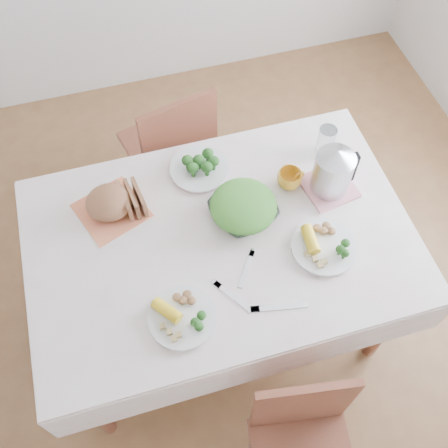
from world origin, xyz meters
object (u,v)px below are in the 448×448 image
object	(u,v)px
dinner_plate_right	(324,247)
electric_kettle	(333,170)
dinner_plate_left	(182,318)
chair_far	(167,141)
yellow_mug	(289,179)
salad_bowl	(243,211)
dining_table	(221,281)

from	to	relation	value
dinner_plate_right	electric_kettle	distance (m)	0.31
dinner_plate_left	electric_kettle	world-z (taller)	electric_kettle
dinner_plate_left	chair_far	bearing A→B (deg)	81.45
yellow_mug	electric_kettle	distance (m)	0.18
salad_bowl	dinner_plate_right	world-z (taller)	salad_bowl
salad_bowl	dinner_plate_left	world-z (taller)	salad_bowl
dining_table	yellow_mug	distance (m)	0.57
salad_bowl	electric_kettle	world-z (taller)	electric_kettle
chair_far	dinner_plate_right	xyz separation A→B (m)	(0.43, -0.96, 0.31)
dining_table	dinner_plate_left	world-z (taller)	dinner_plate_left
dining_table	yellow_mug	xyz separation A→B (m)	(0.34, 0.17, 0.43)
dining_table	dinner_plate_left	bearing A→B (deg)	-127.90
salad_bowl	yellow_mug	xyz separation A→B (m)	(0.23, 0.09, 0.01)
salad_bowl	yellow_mug	size ratio (longest dim) A/B	2.44
salad_bowl	dinner_plate_right	size ratio (longest dim) A/B	0.97
dinner_plate_left	dinner_plate_right	bearing A→B (deg)	12.27
salad_bowl	electric_kettle	xyz separation A→B (m)	(0.38, 0.03, 0.09)
chair_far	salad_bowl	world-z (taller)	chair_far
dining_table	chair_far	distance (m)	0.81
dinner_plate_right	yellow_mug	distance (m)	0.33
dining_table	salad_bowl	world-z (taller)	salad_bowl
dining_table	electric_kettle	size ratio (longest dim) A/B	6.37
dining_table	electric_kettle	bearing A→B (deg)	11.91
dinner_plate_left	yellow_mug	size ratio (longest dim) A/B	2.41
chair_far	dining_table	bearing A→B (deg)	81.13
dining_table	dinner_plate_right	xyz separation A→B (m)	(0.37, -0.16, 0.40)
dining_table	electric_kettle	world-z (taller)	electric_kettle
dinner_plate_right	yellow_mug	size ratio (longest dim) A/B	2.51
chair_far	yellow_mug	world-z (taller)	chair_far
chair_far	salad_bowl	distance (m)	0.81
dining_table	electric_kettle	distance (m)	0.72
dinner_plate_left	dinner_plate_right	size ratio (longest dim) A/B	0.96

